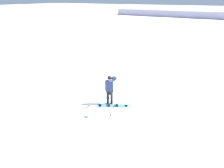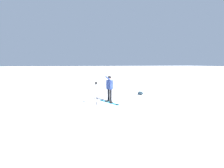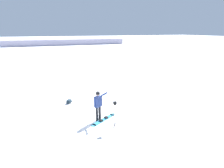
# 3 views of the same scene
# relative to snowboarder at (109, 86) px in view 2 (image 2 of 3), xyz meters

# --- Properties ---
(ground_plane) EXTENTS (300.00, 300.00, 0.00)m
(ground_plane) POSITION_rel_snowboarder_xyz_m (-0.70, -0.63, -1.06)
(ground_plane) COLOR white
(snowboarder) EXTENTS (0.60, 0.68, 1.75)m
(snowboarder) POSITION_rel_snowboarder_xyz_m (0.00, 0.00, 0.00)
(snowboarder) COLOR black
(snowboarder) RESTS_ON ground_plane
(snowboard) EXTENTS (1.00, 1.65, 0.10)m
(snowboard) POSITION_rel_snowboarder_xyz_m (0.10, 0.26, -1.03)
(snowboard) COLOR teal
(snowboard) RESTS_ON ground_plane
(gear_bag_large) EXTENTS (0.58, 0.58, 0.26)m
(gear_bag_large) POSITION_rel_snowboarder_xyz_m (-2.91, -1.25, -0.92)
(gear_bag_large) COLOR #192833
(gear_bag_large) RESTS_ON ground_plane
(camera_tripod) EXTENTS (0.62, 0.65, 1.43)m
(camera_tripod) POSITION_rel_snowboarder_xyz_m (0.98, 0.58, -0.04)
(camera_tripod) COLOR #262628
(camera_tripod) RESTS_ON ground_plane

